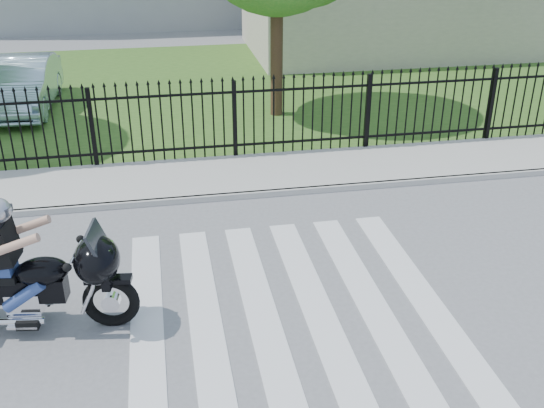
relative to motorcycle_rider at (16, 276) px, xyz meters
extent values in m
plane|color=slate|center=(3.62, -0.50, -0.81)|extent=(120.00, 120.00, 0.00)
cube|color=#ADAAA3|center=(3.62, 4.50, -0.75)|extent=(40.00, 2.00, 0.12)
cube|color=#ADAAA3|center=(3.62, 3.50, -0.75)|extent=(40.00, 0.12, 0.12)
cube|color=#33581E|center=(3.62, 11.50, -0.80)|extent=(40.00, 12.00, 0.02)
cube|color=black|center=(3.62, 5.50, -0.46)|extent=(26.00, 0.04, 0.05)
cube|color=black|center=(3.62, 5.50, 0.74)|extent=(26.00, 0.04, 0.05)
cylinder|color=#382316|center=(5.12, 8.50, 1.27)|extent=(0.32, 0.32, 4.16)
cube|color=beige|center=(10.62, 15.50, 0.94)|extent=(10.00, 6.00, 3.50)
torus|color=black|center=(1.18, -0.17, -0.44)|extent=(0.79, 0.25, 0.78)
cube|color=black|center=(-0.10, 0.01, -0.19)|extent=(1.49, 0.47, 0.34)
ellipsoid|color=black|center=(0.34, -0.05, 0.07)|extent=(0.75, 0.54, 0.37)
cube|color=silver|center=(0.06, -0.01, -0.38)|extent=(0.49, 0.40, 0.34)
ellipsoid|color=black|center=(1.07, -0.15, 0.22)|extent=(0.72, 0.89, 0.61)
imported|color=#AAC7D7|center=(-1.53, 10.16, -0.10)|extent=(1.58, 4.25, 1.39)
camera|label=1|loc=(2.02, -7.59, 4.53)|focal=42.00mm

